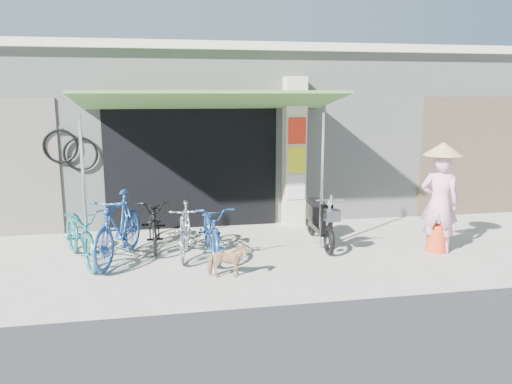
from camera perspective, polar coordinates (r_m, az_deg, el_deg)
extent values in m
plane|color=#B0AA9F|center=(7.98, 2.75, -8.40)|extent=(80.00, 80.00, 0.00)
cube|color=#939891|center=(12.57, -2.53, 6.97)|extent=(12.00, 5.00, 3.50)
cube|color=beige|center=(12.56, -2.61, 15.32)|extent=(12.30, 5.30, 0.16)
cube|color=black|center=(10.01, -7.31, 2.93)|extent=(3.40, 0.06, 2.50)
cube|color=black|center=(10.14, -7.21, -0.98)|extent=(3.06, 0.04, 1.10)
torus|color=black|center=(10.04, -19.42, 4.14)|extent=(0.65, 0.05, 0.65)
cylinder|color=silver|center=(10.03, -19.53, 5.96)|extent=(0.02, 0.02, 0.12)
torus|color=black|center=(10.08, -21.45, 4.89)|extent=(0.65, 0.05, 0.65)
cylinder|color=silver|center=(10.07, -21.56, 6.70)|extent=(0.02, 0.02, 0.12)
cube|color=beige|center=(10.17, 4.35, 4.54)|extent=(0.42, 0.42, 3.00)
cube|color=red|center=(9.91, 4.71, 6.98)|extent=(0.36, 0.02, 0.52)
cube|color=yellow|center=(9.97, 4.66, 3.71)|extent=(0.36, 0.02, 0.52)
cube|color=beige|center=(10.06, 4.61, 0.54)|extent=(0.36, 0.02, 0.50)
cube|color=#447233|center=(9.00, -5.23, 10.37)|extent=(4.60, 1.88, 0.35)
cylinder|color=silver|center=(8.29, -19.05, 0.21)|extent=(0.05, 0.05, 2.36)
cylinder|color=silver|center=(8.61, 7.52, 1.12)|extent=(0.05, 0.05, 2.36)
cube|color=brown|center=(12.06, 23.63, 3.72)|extent=(2.60, 0.06, 2.60)
imported|color=#197170|center=(8.46, -19.41, -4.55)|extent=(1.25, 1.90, 0.94)
imported|color=#1E478C|center=(8.33, -15.45, -3.91)|extent=(1.08, 1.94, 1.12)
imported|color=black|center=(8.98, -11.52, -3.33)|extent=(0.67, 1.75, 0.91)
imported|color=silver|center=(8.39, -8.12, -4.29)|extent=(0.63, 1.54, 0.90)
imported|color=navy|center=(8.35, -5.08, -4.25)|extent=(0.66, 1.75, 0.91)
imported|color=tan|center=(7.41, -3.33, -7.93)|extent=(0.60, 0.31, 0.49)
torus|color=black|center=(8.49, 8.34, -5.55)|extent=(0.11, 0.49, 0.49)
torus|color=black|center=(9.60, 6.36, -3.52)|extent=(0.11, 0.49, 0.49)
cube|color=black|center=(9.03, 7.30, -4.05)|extent=(0.24, 0.88, 0.09)
cube|color=black|center=(9.28, 6.81, -2.33)|extent=(0.26, 0.52, 0.31)
cube|color=black|center=(9.24, 6.84, -1.16)|extent=(0.24, 0.52, 0.08)
cube|color=black|center=(8.58, 8.06, -3.11)|extent=(0.21, 0.10, 0.52)
cylinder|color=silver|center=(8.35, 8.42, -0.91)|extent=(0.48, 0.05, 0.03)
cube|color=silver|center=(8.24, 8.70, -2.66)|extent=(0.25, 0.19, 0.18)
imported|color=#E69BBC|center=(9.00, 20.22, -1.18)|extent=(0.74, 0.67, 1.70)
cone|color=#C53D1B|center=(9.15, 19.96, -4.98)|extent=(0.38, 0.38, 0.46)
cone|color=tan|center=(8.86, 20.62, 4.65)|extent=(0.64, 0.64, 0.22)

